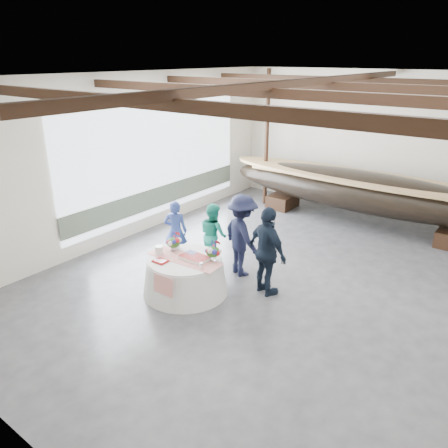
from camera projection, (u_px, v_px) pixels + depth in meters
The scene contains 14 objects.
floor at pixel (286, 283), 10.02m from camera, with size 10.00×12.00×0.01m, color #3D3D42.
wall_back at pixel (385, 145), 13.67m from camera, with size 10.00×0.02×4.50m, color silver.
wall_front at pixel (22, 313), 4.75m from camera, with size 10.00×0.02×4.50m, color silver.
wall_left at pixel (131, 157), 12.03m from camera, with size 0.02×12.00×4.50m, color silver.
ceiling at pixel (298, 76), 8.40m from camera, with size 10.00×12.00×0.01m, color white.
pavilion_structure at pixel (315, 100), 9.17m from camera, with size 9.80×11.76×4.50m.
open_bay at pixel (159, 166), 12.90m from camera, with size 0.03×7.00×3.20m.
longboat_display at pixel (361, 191), 13.12m from camera, with size 8.91×1.78×1.67m.
banquet_table at pixel (185, 275), 9.51m from camera, with size 1.86×1.86×0.80m.
tabletop_items at pixel (189, 250), 9.44m from camera, with size 1.75×1.00×0.40m.
guest_woman_blue at pixel (176, 231), 10.86m from camera, with size 0.58×0.38×1.58m, color navy.
guest_woman_teal at pixel (213, 234), 10.68m from camera, with size 0.76×0.60×1.57m, color #1C9378.
guest_man_left at pixel (242, 235), 10.10m from camera, with size 1.27×0.73×1.96m, color black.
guest_man_right at pixel (267, 252), 9.24m from camera, with size 1.16×0.48×1.98m, color black.
Camera 1 is at (4.23, -7.92, 4.88)m, focal length 35.00 mm.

